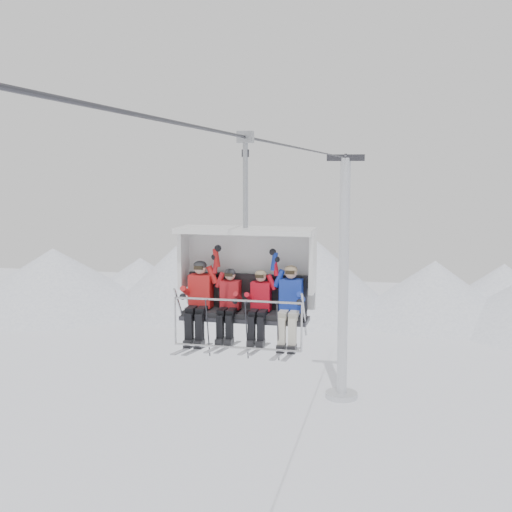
% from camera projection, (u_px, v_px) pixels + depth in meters
% --- Properties ---
extents(ridgeline, '(72.00, 21.00, 7.00)m').
position_uv_depth(ridgeline, '(344.00, 284.00, 55.27)').
color(ridgeline, white).
rests_on(ridgeline, ground).
extents(lift_tower_right, '(2.00, 1.80, 13.48)m').
position_uv_depth(lift_tower_right, '(343.00, 296.00, 35.14)').
color(lift_tower_right, silver).
rests_on(lift_tower_right, ground).
extents(haul_cable, '(0.06, 50.00, 0.06)m').
position_uv_depth(haul_cable, '(256.00, 139.00, 12.85)').
color(haul_cable, '#313137').
rests_on(haul_cable, lift_tower_left).
extents(chairlift_carrier, '(2.62, 1.17, 3.98)m').
position_uv_depth(chairlift_carrier, '(247.00, 272.00, 12.44)').
color(chairlift_carrier, black).
rests_on(chairlift_carrier, haul_cable).
extents(skier_far_left, '(0.44, 1.69, 1.71)m').
position_uv_depth(skier_far_left, '(199.00, 298.00, 12.40)').
color(skier_far_left, red).
rests_on(skier_far_left, chairlift_carrier).
extents(skier_center_left, '(0.37, 1.69, 1.51)m').
position_uv_depth(skier_center_left, '(229.00, 302.00, 12.26)').
color(skier_center_left, red).
rests_on(skier_center_left, chairlift_carrier).
extents(skier_center_right, '(0.37, 1.69, 1.50)m').
position_uv_depth(skier_center_right, '(260.00, 304.00, 12.13)').
color(skier_center_right, red).
rests_on(skier_center_right, chairlift_carrier).
extents(skier_far_right, '(0.42, 1.69, 1.67)m').
position_uv_depth(skier_far_right, '(290.00, 303.00, 12.01)').
color(skier_far_right, '#1935AD').
rests_on(skier_far_right, chairlift_carrier).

